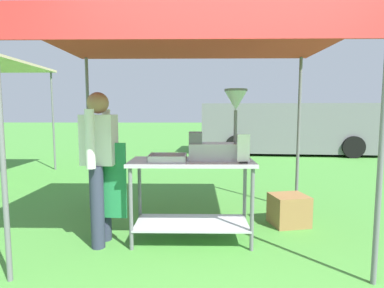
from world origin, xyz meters
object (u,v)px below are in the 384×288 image
(donut_tray, at_px, (168,159))
(vendor, at_px, (100,160))
(stall_canopy, at_px, (192,43))
(menu_sign, at_px, (244,151))
(supply_crate, at_px, (289,210))
(donut_cart, at_px, (192,184))
(donut_fryer, at_px, (219,136))
(van_grey, at_px, (287,128))

(donut_tray, bearing_deg, vendor, -177.02)
(stall_canopy, relative_size, donut_tray, 8.21)
(menu_sign, distance_m, supply_crate, 1.26)
(vendor, distance_m, supply_crate, 2.35)
(donut_cart, bearing_deg, menu_sign, -18.25)
(donut_cart, relative_size, donut_fryer, 1.74)
(donut_cart, height_order, donut_tray, donut_tray)
(donut_fryer, bearing_deg, van_grey, 68.63)
(stall_canopy, relative_size, donut_cart, 2.42)
(donut_tray, height_order, supply_crate, donut_tray)
(stall_canopy, relative_size, menu_sign, 10.98)
(donut_fryer, xyz_separation_m, vendor, (-1.25, -0.16, -0.25))
(menu_sign, height_order, supply_crate, menu_sign)
(donut_cart, distance_m, supply_crate, 1.38)
(donut_cart, bearing_deg, donut_tray, -166.24)
(donut_tray, height_order, donut_fryer, donut_fryer)
(stall_canopy, distance_m, supply_crate, 2.33)
(stall_canopy, bearing_deg, van_grey, 66.53)
(donut_tray, relative_size, vendor, 0.24)
(donut_cart, height_order, vendor, vendor)
(donut_fryer, bearing_deg, donut_tray, -167.73)
(menu_sign, height_order, vendor, vendor)
(donut_tray, bearing_deg, supply_crate, 20.95)
(donut_tray, relative_size, van_grey, 0.07)
(stall_canopy, relative_size, donut_fryer, 4.22)
(donut_tray, xyz_separation_m, van_grey, (3.40, 7.42, -0.03))
(donut_cart, height_order, supply_crate, donut_cart)
(donut_fryer, bearing_deg, supply_crate, 25.71)
(vendor, bearing_deg, donut_tray, 2.98)
(vendor, bearing_deg, menu_sign, -2.94)
(donut_cart, bearing_deg, van_grey, 66.81)
(donut_cart, distance_m, menu_sign, 0.68)
(supply_crate, bearing_deg, donut_cart, -157.64)
(menu_sign, bearing_deg, supply_crate, 44.60)
(van_grey, bearing_deg, donut_tray, -114.63)
(donut_cart, relative_size, menu_sign, 4.53)
(donut_fryer, height_order, vendor, donut_fryer)
(vendor, bearing_deg, stall_canopy, 11.56)
(donut_fryer, bearing_deg, vendor, -172.94)
(menu_sign, xyz_separation_m, supply_crate, (0.68, 0.67, -0.83))
(stall_canopy, distance_m, donut_fryer, 1.03)
(donut_tray, bearing_deg, donut_fryer, 12.27)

